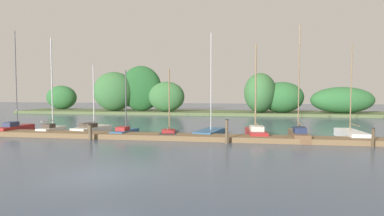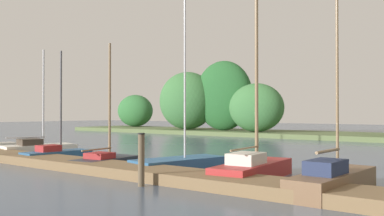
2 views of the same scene
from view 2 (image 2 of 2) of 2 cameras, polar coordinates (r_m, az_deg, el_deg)
The scene contains 9 objects.
dock_pier at distance 17.09m, azimuth -14.73°, elevation -7.34°, with size 29.66×1.80×0.35m.
far_shore at distance 38.34m, azimuth 15.21°, elevation -0.11°, with size 59.50×8.42×7.35m.
sailboat_2 at distance 23.88m, azimuth -19.69°, elevation -5.02°, with size 2.16×3.92×5.52m.
sailboat_3 at distance 20.51m, azimuth -17.53°, elevation -5.83°, with size 1.28×3.33×5.03m.
sailboat_4 at distance 17.73m, azimuth -11.29°, elevation -6.76°, with size 1.64×3.31×5.03m.
sailboat_5 at distance 16.54m, azimuth -1.25°, elevation -7.22°, with size 2.18×4.17×7.86m.
sailboat_6 at distance 14.25m, azimuth 8.35°, elevation -7.76°, with size 1.57×4.41×6.86m.
sailboat_7 at distance 12.39m, azimuth 18.60°, elevation -8.86°, with size 1.17×4.42×8.05m.
mooring_piling_2 at distance 12.75m, azimuth -6.81°, elevation -6.86°, with size 0.22×0.22×1.58m.
Camera 2 is at (13.47, -0.49, 2.19)m, focal length 39.80 mm.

